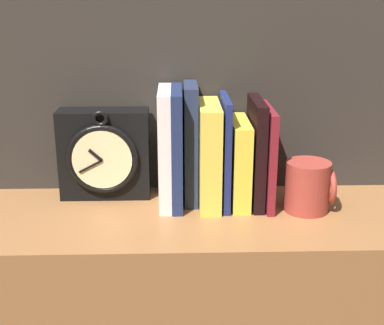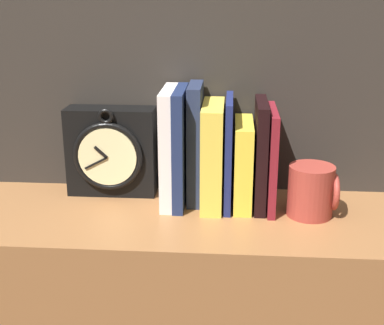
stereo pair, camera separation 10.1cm
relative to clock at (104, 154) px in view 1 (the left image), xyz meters
The scene contains 10 objects.
clock is the anchor object (origin of this frame).
book_slot0_white 0.13m from the clock, 15.54° to the right, with size 0.03×0.15×0.24m.
book_slot1_navy 0.16m from the clock, 13.82° to the right, with size 0.02×0.15×0.24m.
book_slot2_navy 0.18m from the clock, ahead, with size 0.03×0.12×0.24m.
book_slot3_yellow 0.22m from the clock, 10.41° to the right, with size 0.04×0.16×0.21m.
book_slot4_navy 0.25m from the clock, ahead, with size 0.01×0.15×0.22m.
book_slot5_yellow 0.28m from the clock, ahead, with size 0.04×0.15×0.17m.
book_slot6_black 0.31m from the clock, ahead, with size 0.02×0.15×0.21m.
book_slot7_maroon 0.34m from the clock, ahead, with size 0.01×0.16×0.20m.
mug 0.42m from the clock, 11.98° to the right, with size 0.09×0.09×0.10m.
Camera 1 is at (-0.03, -0.96, 1.24)m, focal length 50.00 mm.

